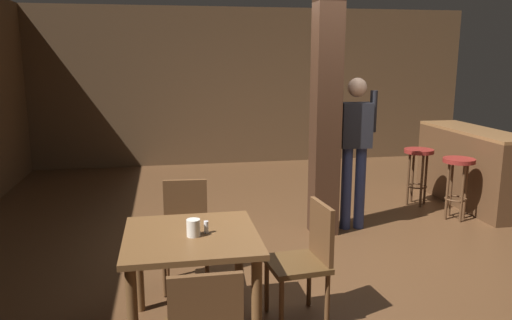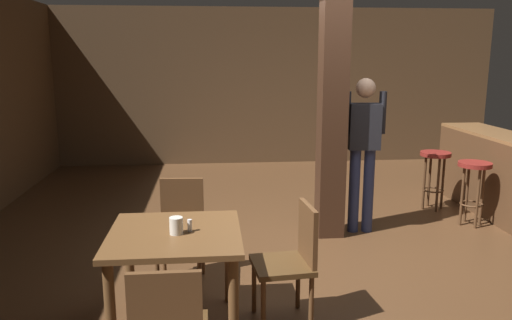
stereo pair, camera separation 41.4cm
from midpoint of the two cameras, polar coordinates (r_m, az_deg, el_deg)
ground_plane at (r=5.20m, az=6.59°, el=-10.34°), size 10.80×10.80×0.00m
wall_back at (r=9.22m, az=-1.40°, el=8.38°), size 8.00×0.10×2.80m
pillar at (r=5.40m, az=5.82°, el=5.89°), size 0.28×0.28×2.80m
dining_table at (r=3.58m, az=-10.73°, el=-10.29°), size 0.92×0.92×0.74m
chair_east at (r=3.74m, az=2.58°, el=-10.92°), size 0.46×0.46×0.89m
chair_north at (r=4.39m, az=-10.75°, el=-7.62°), size 0.45×0.45×0.89m
napkin_cup at (r=3.48m, az=-10.60°, el=-7.68°), size 0.09×0.09×0.12m
salt_shaker at (r=3.53m, az=-9.10°, el=-7.63°), size 0.03×0.03×0.09m
standing_person at (r=5.63m, az=9.20°, el=1.96°), size 0.47×0.22×1.72m
bar_counter at (r=7.08m, az=21.38°, el=-0.72°), size 0.56×1.89×1.01m
bar_stool_near at (r=6.37m, az=20.39°, el=-1.44°), size 0.37×0.37×0.75m
bar_stool_mid at (r=6.84m, az=16.42°, el=-0.29°), size 0.38×0.38×0.75m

